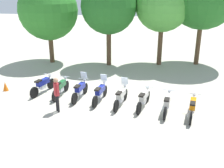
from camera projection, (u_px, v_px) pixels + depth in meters
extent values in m
plane|color=#ADA899|center=(110.00, 103.00, 14.27)|extent=(80.00, 80.00, 0.00)
cylinder|color=black|center=(51.00, 84.00, 16.11)|extent=(0.26, 0.64, 0.64)
cylinder|color=black|center=(34.00, 93.00, 14.78)|extent=(0.26, 0.64, 0.64)
cube|color=silver|center=(51.00, 78.00, 15.99)|extent=(0.21, 0.38, 0.04)
cube|color=navy|center=(43.00, 82.00, 15.36)|extent=(0.49, 0.98, 0.30)
cube|color=silver|center=(43.00, 87.00, 15.42)|extent=(0.31, 0.44, 0.24)
cube|color=black|center=(38.00, 81.00, 14.96)|extent=(0.34, 0.49, 0.08)
cylinder|color=silver|center=(50.00, 79.00, 15.92)|extent=(0.11, 0.23, 0.64)
cylinder|color=silver|center=(48.00, 74.00, 15.72)|extent=(0.61, 0.19, 0.04)
sphere|color=silver|center=(50.00, 76.00, 15.88)|extent=(0.20, 0.20, 0.16)
cylinder|color=silver|center=(37.00, 89.00, 15.24)|extent=(0.24, 0.70, 0.07)
cylinder|color=black|center=(66.00, 86.00, 15.75)|extent=(0.14, 0.65, 0.64)
cylinder|color=black|center=(55.00, 96.00, 14.34)|extent=(0.14, 0.65, 0.64)
cube|color=silver|center=(66.00, 80.00, 15.63)|extent=(0.14, 0.37, 0.04)
cube|color=#1E6033|center=(61.00, 85.00, 14.96)|extent=(0.32, 0.97, 0.30)
cube|color=silver|center=(61.00, 89.00, 15.01)|extent=(0.25, 0.41, 0.24)
cube|color=black|center=(58.00, 84.00, 14.53)|extent=(0.27, 0.45, 0.08)
cylinder|color=silver|center=(65.00, 81.00, 15.55)|extent=(0.06, 0.23, 0.64)
cylinder|color=silver|center=(64.00, 76.00, 15.35)|extent=(0.62, 0.08, 0.04)
sphere|color=silver|center=(65.00, 78.00, 15.51)|extent=(0.17, 0.17, 0.16)
cylinder|color=silver|center=(56.00, 92.00, 14.80)|extent=(0.12, 0.70, 0.07)
cylinder|color=black|center=(85.00, 88.00, 15.39)|extent=(0.17, 0.65, 0.64)
cylinder|color=black|center=(74.00, 99.00, 14.00)|extent=(0.17, 0.65, 0.64)
cube|color=silver|center=(85.00, 83.00, 15.27)|extent=(0.16, 0.37, 0.04)
cube|color=navy|center=(80.00, 87.00, 14.62)|extent=(0.36, 0.97, 0.30)
cube|color=silver|center=(80.00, 92.00, 14.67)|extent=(0.26, 0.42, 0.24)
cube|color=black|center=(77.00, 86.00, 14.19)|extent=(0.29, 0.46, 0.08)
cylinder|color=silver|center=(84.00, 84.00, 15.20)|extent=(0.07, 0.23, 0.64)
cylinder|color=silver|center=(84.00, 79.00, 15.00)|extent=(0.62, 0.10, 0.04)
sphere|color=silver|center=(84.00, 80.00, 15.16)|extent=(0.18, 0.18, 0.16)
cylinder|color=silver|center=(75.00, 95.00, 14.46)|extent=(0.15, 0.70, 0.07)
cube|color=silver|center=(84.00, 75.00, 14.98)|extent=(0.37, 0.17, 0.39)
cylinder|color=black|center=(105.00, 91.00, 15.01)|extent=(0.19, 0.65, 0.64)
cylinder|color=black|center=(95.00, 102.00, 13.63)|extent=(0.19, 0.65, 0.64)
cube|color=silver|center=(105.00, 85.00, 14.89)|extent=(0.17, 0.37, 0.04)
cube|color=navy|center=(100.00, 90.00, 14.24)|extent=(0.39, 0.98, 0.30)
cube|color=silver|center=(100.00, 95.00, 14.29)|extent=(0.27, 0.43, 0.24)
cube|color=black|center=(98.00, 89.00, 13.81)|extent=(0.30, 0.47, 0.08)
cylinder|color=silver|center=(104.00, 86.00, 14.82)|extent=(0.08, 0.23, 0.64)
cylinder|color=silver|center=(103.00, 81.00, 14.62)|extent=(0.62, 0.12, 0.04)
sphere|color=silver|center=(104.00, 82.00, 14.78)|extent=(0.18, 0.18, 0.16)
cylinder|color=silver|center=(95.00, 98.00, 14.09)|extent=(0.17, 0.70, 0.07)
cube|color=silver|center=(104.00, 77.00, 14.60)|extent=(0.37, 0.18, 0.39)
cylinder|color=black|center=(125.00, 95.00, 14.52)|extent=(0.21, 0.65, 0.64)
cylinder|color=black|center=(116.00, 106.00, 13.15)|extent=(0.21, 0.65, 0.64)
cube|color=silver|center=(125.00, 89.00, 14.40)|extent=(0.18, 0.38, 0.04)
cube|color=silver|center=(121.00, 94.00, 13.76)|extent=(0.42, 0.98, 0.30)
cube|color=silver|center=(121.00, 99.00, 13.81)|extent=(0.28, 0.43, 0.24)
cube|color=black|center=(119.00, 93.00, 13.34)|extent=(0.31, 0.47, 0.08)
cylinder|color=silver|center=(125.00, 90.00, 14.33)|extent=(0.09, 0.23, 0.64)
cylinder|color=silver|center=(124.00, 85.00, 14.13)|extent=(0.62, 0.14, 0.04)
sphere|color=silver|center=(125.00, 86.00, 14.29)|extent=(0.18, 0.18, 0.16)
cylinder|color=silver|center=(116.00, 102.00, 13.61)|extent=(0.19, 0.70, 0.07)
cube|color=silver|center=(125.00, 81.00, 14.11)|extent=(0.38, 0.19, 0.39)
cylinder|color=black|center=(147.00, 97.00, 14.26)|extent=(0.24, 0.65, 0.64)
cylinder|color=black|center=(139.00, 108.00, 12.92)|extent=(0.24, 0.65, 0.64)
cube|color=silver|center=(148.00, 91.00, 14.14)|extent=(0.20, 0.38, 0.04)
cube|color=silver|center=(144.00, 96.00, 13.51)|extent=(0.47, 0.98, 0.30)
cube|color=silver|center=(143.00, 101.00, 13.56)|extent=(0.30, 0.44, 0.24)
cube|color=black|center=(142.00, 95.00, 13.09)|extent=(0.33, 0.48, 0.08)
cylinder|color=silver|center=(147.00, 92.00, 14.07)|extent=(0.10, 0.23, 0.64)
cylinder|color=silver|center=(147.00, 86.00, 13.87)|extent=(0.61, 0.18, 0.04)
sphere|color=silver|center=(148.00, 88.00, 14.03)|extent=(0.19, 0.19, 0.16)
cylinder|color=silver|center=(139.00, 104.00, 13.38)|extent=(0.23, 0.70, 0.07)
cylinder|color=black|center=(169.00, 100.00, 13.78)|extent=(0.19, 0.65, 0.64)
cylinder|color=black|center=(165.00, 114.00, 12.40)|extent=(0.19, 0.65, 0.64)
cube|color=silver|center=(169.00, 94.00, 13.66)|extent=(0.17, 0.37, 0.04)
cube|color=silver|center=(167.00, 100.00, 13.01)|extent=(0.39, 0.98, 0.30)
cube|color=silver|center=(167.00, 105.00, 13.07)|extent=(0.27, 0.43, 0.24)
cube|color=black|center=(167.00, 99.00, 12.59)|extent=(0.30, 0.47, 0.08)
cylinder|color=silver|center=(169.00, 96.00, 13.59)|extent=(0.08, 0.23, 0.64)
cylinder|color=silver|center=(169.00, 90.00, 13.39)|extent=(0.62, 0.12, 0.04)
sphere|color=silver|center=(169.00, 91.00, 13.55)|extent=(0.18, 0.18, 0.16)
cylinder|color=silver|center=(163.00, 108.00, 12.86)|extent=(0.17, 0.70, 0.07)
cylinder|color=black|center=(193.00, 104.00, 13.36)|extent=(0.21, 0.65, 0.64)
cylinder|color=black|center=(191.00, 118.00, 12.00)|extent=(0.21, 0.65, 0.64)
cube|color=silver|center=(194.00, 98.00, 13.24)|extent=(0.18, 0.38, 0.04)
cube|color=orange|center=(193.00, 104.00, 12.60)|extent=(0.42, 0.98, 0.30)
cube|color=silver|center=(192.00, 109.00, 12.65)|extent=(0.29, 0.43, 0.24)
cube|color=black|center=(193.00, 103.00, 12.18)|extent=(0.31, 0.48, 0.08)
cylinder|color=silver|center=(194.00, 99.00, 13.17)|extent=(0.09, 0.23, 0.64)
cylinder|color=silver|center=(194.00, 94.00, 12.97)|extent=(0.62, 0.14, 0.04)
sphere|color=silver|center=(194.00, 95.00, 13.13)|extent=(0.19, 0.19, 0.16)
cylinder|color=silver|center=(188.00, 113.00, 12.46)|extent=(0.19, 0.70, 0.07)
cylinder|color=black|center=(57.00, 103.00, 13.23)|extent=(0.16, 0.16, 0.87)
cylinder|color=black|center=(58.00, 104.00, 13.10)|extent=(0.16, 0.16, 0.87)
cube|color=#B22D33|center=(56.00, 89.00, 12.89)|extent=(0.30, 0.30, 0.65)
cylinder|color=#B22D33|center=(55.00, 88.00, 13.01)|extent=(0.11, 0.11, 0.62)
cylinder|color=#B22D33|center=(58.00, 90.00, 12.76)|extent=(0.11, 0.11, 0.62)
sphere|color=#A87A5B|center=(56.00, 80.00, 12.73)|extent=(0.33, 0.33, 0.24)
cylinder|color=brown|center=(51.00, 47.00, 21.21)|extent=(0.36, 0.36, 2.50)
sphere|color=#2D7A28|center=(48.00, 10.00, 20.20)|extent=(4.51, 4.51, 4.51)
cylinder|color=brown|center=(109.00, 46.00, 20.42)|extent=(0.36, 0.36, 3.02)
sphere|color=#236623|center=(109.00, 6.00, 19.37)|extent=(4.08, 4.08, 4.08)
cylinder|color=brown|center=(160.00, 45.00, 20.48)|extent=(0.36, 0.36, 3.17)
sphere|color=#4C9E3D|center=(163.00, 4.00, 19.41)|extent=(4.06, 4.06, 4.06)
cylinder|color=brown|center=(198.00, 42.00, 20.51)|extent=(0.36, 0.36, 3.51)
cone|color=orange|center=(5.00, 86.00, 15.81)|extent=(0.32, 0.32, 0.55)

